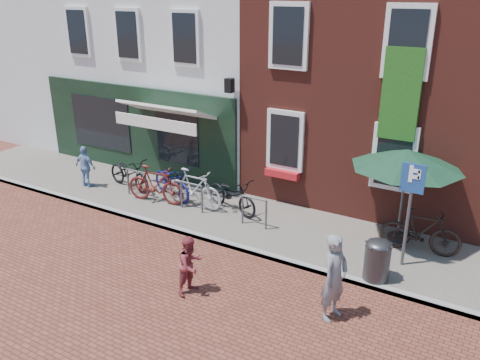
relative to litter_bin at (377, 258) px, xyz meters
The scene contains 17 objects.
ground 4.04m from the litter_bin, behind, with size 80.00×80.00×0.00m, color brown.
sidewalk 3.26m from the litter_bin, 158.06° to the left, with size 24.00×3.00×0.10m, color slate.
building_stucco 11.86m from the litter_bin, 143.27° to the left, with size 8.00×8.00×9.00m, color silver.
building_brick_mid 8.25m from the litter_bin, 106.45° to the left, with size 6.00×8.00×10.00m, color maroon.
filler_left 18.21m from the litter_bin, 157.87° to the left, with size 7.00×8.00×9.00m, color silver.
litter_bin is the anchor object (origin of this frame).
parking_sign 1.50m from the litter_bin, 68.56° to the left, with size 0.50×0.07×2.43m.
parasol 2.69m from the litter_bin, 91.36° to the left, with size 2.64×2.64×2.44m.
woman 1.65m from the litter_bin, 103.74° to the right, with size 0.64×0.42×1.75m, color slate.
boy 3.95m from the litter_bin, 144.85° to the right, with size 0.62×0.48×1.28m, color maroon.
cafe_person 9.41m from the litter_bin, behind, with size 0.77×0.32×1.32m, color #7D9FC9.
bicycle_0 8.23m from the litter_bin, behind, with size 0.66×1.90×1.00m, color black.
bicycle_1 6.76m from the litter_bin, behind, with size 0.52×1.84×1.11m, color #591916.
bicycle_2 6.70m from the litter_bin, 167.92° to the left, with size 0.66×1.90×1.00m, color #101055.
bicycle_3 5.69m from the litter_bin, 168.31° to the left, with size 0.52×1.84×1.11m, color #A5A6A8.
bicycle_4 4.71m from the litter_bin, 162.19° to the left, with size 0.66×1.90×1.00m, color black.
bicycle_5 1.75m from the litter_bin, 71.95° to the left, with size 0.52×1.84×1.11m, color black.
Camera 1 is at (6.10, -9.08, 5.94)m, focal length 37.00 mm.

